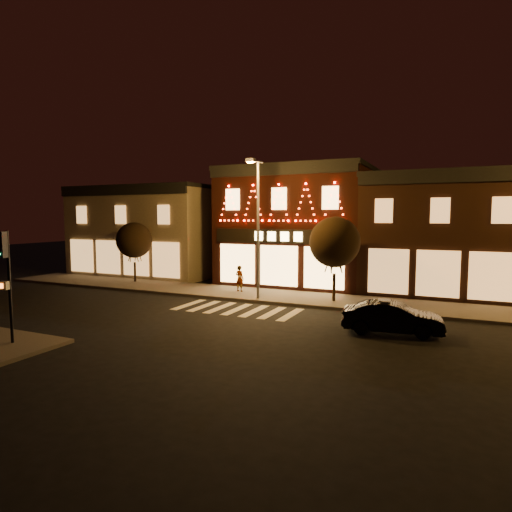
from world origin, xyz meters
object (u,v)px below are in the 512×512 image
Objects in this scene: streetlamp_mid at (257,219)px; dark_sedan at (392,318)px; pedestrian at (240,278)px; traffic_signal_near at (5,265)px.

dark_sedan is at bearing -15.90° from streetlamp_mid.
streetlamp_mid is 4.69m from pedestrian.
dark_sedan is 11.53m from pedestrian.
pedestrian is at bearing 147.76° from streetlamp_mid.
traffic_signal_near is 2.56× the size of pedestrian.
traffic_signal_near is at bearing -102.20° from streetlamp_mid.
traffic_signal_near is 14.14m from pedestrian.
traffic_signal_near is 0.54× the size of streetlamp_mid.
traffic_signal_near reaches higher than pedestrian.
pedestrian reaches higher than dark_sedan.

